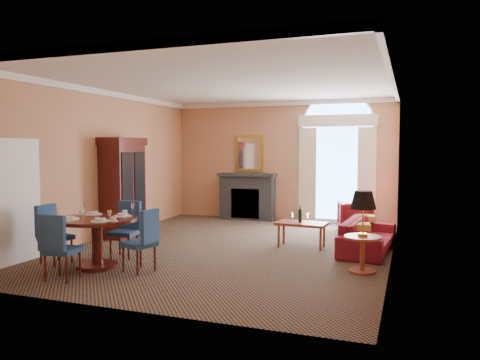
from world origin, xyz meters
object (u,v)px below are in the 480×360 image
(dining_table, at_px, (97,231))
(armchair, at_px, (355,217))
(sofa, at_px, (368,236))
(side_table, at_px, (363,221))
(coffee_table, at_px, (301,224))
(armoire, at_px, (123,189))

(dining_table, xyz_separation_m, armchair, (3.59, 4.82, -0.26))
(sofa, relative_size, side_table, 1.62)
(dining_table, distance_m, coffee_table, 3.89)
(dining_table, distance_m, sofa, 4.91)
(armoire, xyz_separation_m, sofa, (5.27, 0.23, -0.75))
(coffee_table, height_order, side_table, side_table)
(dining_table, relative_size, side_table, 1.04)
(armchair, relative_size, side_table, 0.61)
(sofa, distance_m, armchair, 2.10)
(sofa, height_order, coffee_table, coffee_table)
(armoire, xyz_separation_m, dining_table, (1.22, -2.54, -0.44))
(armchair, xyz_separation_m, side_table, (0.51, -3.63, 0.47))
(sofa, bearing_deg, armoire, 97.06)
(armoire, bearing_deg, dining_table, -64.28)
(sofa, bearing_deg, dining_table, 128.93)
(coffee_table, bearing_deg, sofa, 6.65)
(armoire, xyz_separation_m, coffee_table, (4.01, 0.17, -0.60))
(armchair, bearing_deg, armoire, 11.01)
(armoire, distance_m, armchair, 5.37)
(dining_table, height_order, coffee_table, dining_table)
(armchair, height_order, side_table, side_table)
(side_table, bearing_deg, dining_table, -163.76)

